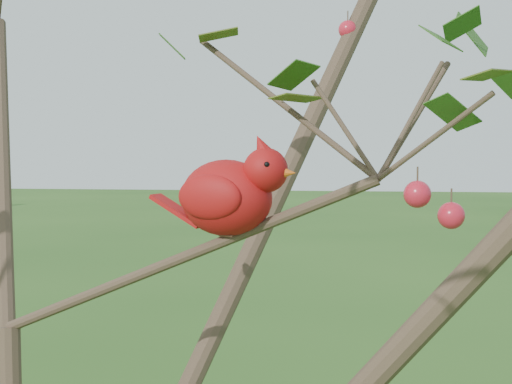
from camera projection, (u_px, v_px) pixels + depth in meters
crabapple_tree at (18, 233)px, 1.15m from camera, size 2.35×2.05×2.95m
cardinal at (231, 194)px, 1.20m from camera, size 0.24×0.15×0.17m
distant_trees at (278, 168)px, 24.35m from camera, size 37.02×14.04×3.77m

